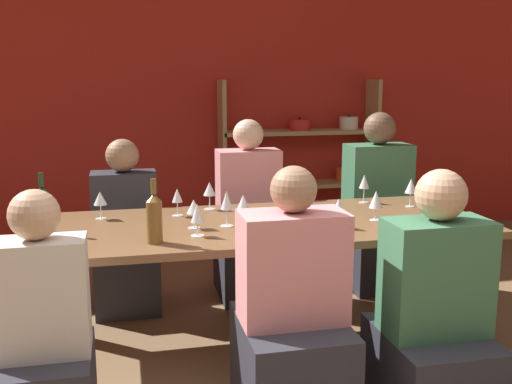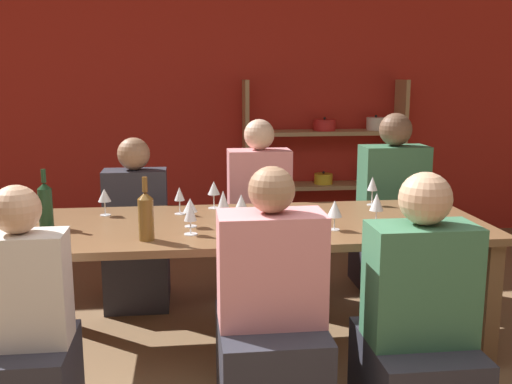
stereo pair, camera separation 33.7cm
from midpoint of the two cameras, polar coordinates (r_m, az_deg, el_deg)
The scene contains 23 objects.
wall_back_red at distance 5.58m, azimuth -8.14°, elevation 9.13°, with size 8.80×0.06×2.70m.
shelf_unit at distance 5.64m, azimuth 2.73°, elevation 1.16°, with size 1.49×0.30×1.49m.
dining_table at distance 3.32m, azimuth -2.53°, elevation -4.18°, with size 2.50×0.98×0.73m.
wine_bottle_green at distance 2.94m, azimuth -12.92°, elevation -2.43°, with size 0.08×0.08×0.32m.
wine_bottle_dark at distance 3.31m, azimuth -22.42°, elevation -1.49°, with size 0.08×0.08×0.31m.
wine_glass_white_a at distance 3.35m, azimuth 8.56°, elevation -0.82°, with size 0.08×0.08×0.17m.
wine_glass_empty_a at distance 3.81m, azimuth 7.80°, elevation 0.88°, with size 0.06×0.06×0.18m.
wine_glass_white_b at distance 3.02m, azimuth -8.81°, elevation -2.16°, with size 0.07×0.07×0.17m.
wine_glass_white_c at distance 3.27m, azimuth -4.18°, elevation -1.11°, with size 0.07×0.07×0.16m.
wine_glass_empty_b at distance 3.61m, azimuth -7.12°, elevation 0.20°, with size 0.07×0.07×0.17m.
wine_glass_white_d at distance 3.16m, azimuth 4.85°, elevation -1.54°, with size 0.08×0.08×0.16m.
wine_glass_white_e at distance 3.47m, azimuth -10.28°, elevation -0.47°, with size 0.06×0.06×0.16m.
wine_glass_red_a at distance 3.74m, azimuth 12.08°, elevation 0.47°, with size 0.07×0.07×0.18m.
wine_glass_red_b at distance 3.18m, azimuth -8.99°, elevation -1.51°, with size 0.08×0.08×0.15m.
wine_glass_empty_c at distance 3.50m, azimuth -17.32°, elevation -0.67°, with size 0.08×0.08×0.16m.
wine_glass_empty_d at distance 3.19m, azimuth -5.84°, elevation -0.93°, with size 0.07×0.07×0.19m.
cell_phone at distance 3.31m, azimuth 17.05°, elevation -3.27°, with size 0.14×0.16×0.01m.
person_near_a at distance 2.66m, azimuth -0.29°, elevation -13.62°, with size 0.45×0.56×1.16m.
person_far_a at distance 4.44m, azimuth 9.25°, elevation -2.99°, with size 0.46×0.57×1.27m.
person_near_b at distance 2.68m, azimuth -23.04°, elevation -14.58°, with size 0.37×0.46×1.10m.
person_far_b at distance 4.18m, azimuth -3.04°, elevation -3.91°, with size 0.43×0.53×1.24m.
person_near_c at distance 2.79m, azimuth 13.13°, elevation -12.88°, with size 0.45×0.56×1.14m.
person_far_c at distance 4.10m, azimuth -14.58°, elevation -5.14°, with size 0.42×0.52×1.13m.
Camera 1 is at (-0.61, -1.70, 1.53)m, focal length 42.00 mm.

